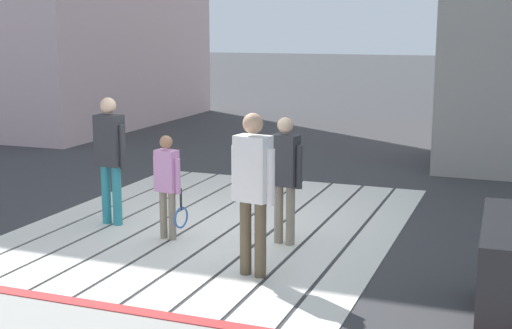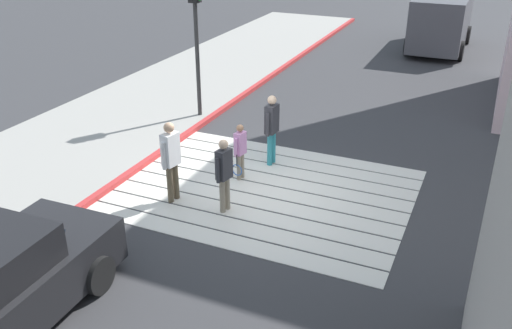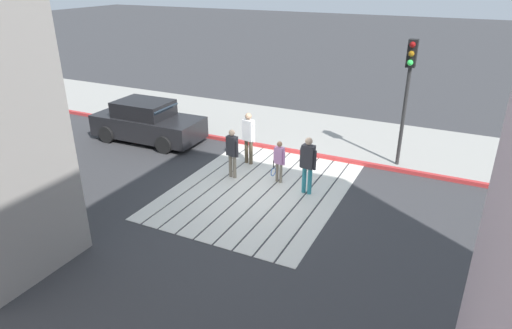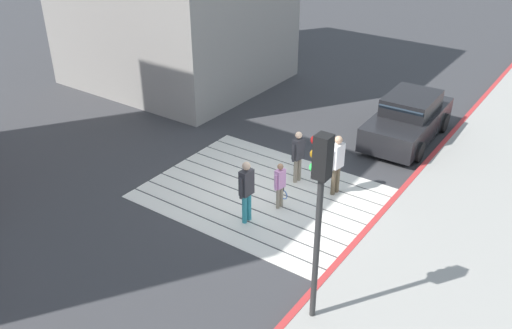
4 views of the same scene
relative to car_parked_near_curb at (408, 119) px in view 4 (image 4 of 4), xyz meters
The scene contains 10 objects.
ground_plane 6.16m from the car_parked_near_curb, 70.93° to the left, with size 120.00×120.00×0.00m, color #38383A.
crosswalk_stripes 6.16m from the car_parked_near_curb, 70.93° to the left, with size 6.40×4.90×0.01m.
sidewalk_west 6.85m from the car_parked_near_curb, 121.91° to the left, with size 4.80×40.00×0.12m, color #9E9B93.
curb_painted 5.95m from the car_parked_near_curb, 102.20° to the left, with size 0.16×40.00×0.13m, color #BC3333.
car_parked_near_curb is the anchor object (origin of this frame).
traffic_light_corner 9.66m from the car_parked_near_curb, 99.70° to the left, with size 0.39×0.28×4.24m.
pedestrian_adult_lead 4.89m from the car_parked_near_curb, 71.31° to the left, with size 0.27×0.47×1.63m.
pedestrian_adult_trailing 4.60m from the car_parked_near_curb, 85.84° to the left, with size 0.29×0.52×1.82m.
pedestrian_adult_side 7.34m from the car_parked_near_curb, 77.57° to the left, with size 0.26×0.52×1.78m.
pedestrian_child_with_racket 6.22m from the car_parked_near_curb, 78.58° to the left, with size 0.28×0.43×1.37m.
Camera 4 is at (-7.40, 10.91, 8.25)m, focal length 37.96 mm.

